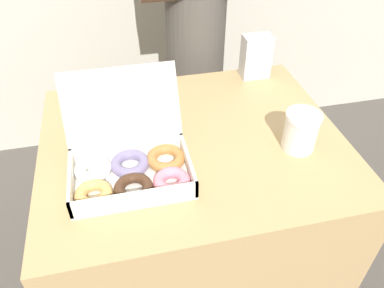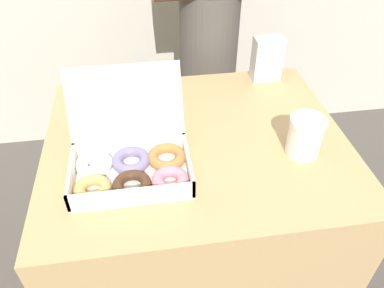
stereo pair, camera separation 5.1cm
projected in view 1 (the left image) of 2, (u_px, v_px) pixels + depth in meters
name	position (u px, v px, depth m)	size (l,w,h in m)	color
ground_plane	(192.00, 275.00, 1.54)	(14.00, 14.00, 0.00)	#4C4742
table	(193.00, 219.00, 1.31)	(0.86, 0.71, 0.73)	tan
donut_box	(131.00, 166.00, 0.94)	(0.31, 0.29, 0.23)	white
coffee_cup	(301.00, 131.00, 1.01)	(0.10, 0.10, 0.11)	silver
napkin_holder	(256.00, 57.00, 1.30)	(0.10, 0.06, 0.15)	silver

